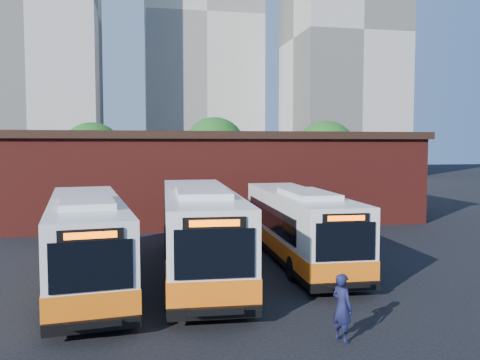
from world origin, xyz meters
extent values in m
plane|color=black|center=(0.00, 0.00, 0.00)|extent=(220.00, 220.00, 0.00)
cube|color=white|center=(-7.82, 2.76, 1.87)|extent=(4.13, 12.86, 3.00)
cube|color=orange|center=(-7.82, 2.76, 1.00)|extent=(4.19, 12.92, 0.74)
cube|color=black|center=(-7.82, 2.76, 0.47)|extent=(4.18, 12.91, 0.26)
cube|color=black|center=(-7.09, -3.55, 2.16)|extent=(2.27, 0.33, 1.42)
cube|color=black|center=(-7.09, -3.56, 3.03)|extent=(1.79, 0.27, 0.34)
cube|color=#FF5905|center=(-7.08, -3.60, 3.03)|extent=(1.41, 0.19, 0.19)
cube|color=black|center=(-7.08, -3.62, 0.47)|extent=(2.68, 0.46, 0.34)
cube|color=black|center=(-7.05, -3.86, 0.58)|extent=(1.56, 0.57, 0.06)
cube|color=black|center=(-7.03, -4.04, 0.65)|extent=(1.52, 0.22, 0.19)
cube|color=black|center=(-9.23, 3.02, 2.16)|extent=(1.19, 9.80, 1.11)
cube|color=black|center=(-6.51, 3.33, 2.16)|extent=(1.19, 9.80, 1.11)
cube|color=white|center=(-7.64, 1.19, 3.48)|extent=(2.33, 4.60, 0.23)
cylinder|color=black|center=(-8.62, -0.94, 0.53)|extent=(0.46, 1.09, 1.05)
cylinder|color=black|center=(-6.20, -0.66, 0.53)|extent=(0.46, 1.09, 1.05)
cylinder|color=black|center=(-9.42, 5.96, 0.53)|extent=(0.46, 1.09, 1.05)
cylinder|color=black|center=(-7.01, 6.24, 0.53)|extent=(0.46, 1.09, 1.05)
cube|color=white|center=(-3.25, 3.50, 1.98)|extent=(3.50, 13.51, 3.18)
cube|color=orange|center=(-3.25, 3.50, 1.06)|extent=(3.56, 13.57, 0.78)
cube|color=black|center=(-3.25, 3.50, 0.50)|extent=(3.55, 13.56, 0.28)
cube|color=black|center=(-3.58, -3.22, 2.29)|extent=(2.42, 0.19, 1.51)
cube|color=black|center=(-3.58, -3.24, 3.21)|extent=(1.90, 0.16, 0.36)
cube|color=#FF5905|center=(-3.58, -3.27, 3.21)|extent=(1.51, 0.10, 0.20)
cube|color=black|center=(-3.58, -3.29, 0.50)|extent=(2.85, 0.30, 0.36)
cube|color=black|center=(-3.59, -3.55, 0.61)|extent=(1.64, 0.50, 0.07)
cube|color=black|center=(-3.60, -3.75, 0.69)|extent=(1.62, 0.12, 0.20)
cube|color=black|center=(-4.67, 4.01, 2.29)|extent=(0.57, 10.43, 1.17)
cube|color=black|center=(-1.78, 3.87, 2.29)|extent=(0.57, 10.43, 1.17)
cube|color=white|center=(-3.33, 1.82, 3.68)|extent=(2.16, 4.78, 0.25)
cylinder|color=black|center=(-4.72, -0.23, 0.56)|extent=(0.41, 1.13, 1.12)
cylinder|color=black|center=(-2.15, -0.36, 0.56)|extent=(0.41, 1.13, 1.12)
cylinder|color=black|center=(-4.36, 7.12, 0.56)|extent=(0.41, 1.13, 1.12)
cylinder|color=black|center=(-1.78, 7.00, 0.56)|extent=(0.41, 1.13, 1.12)
cube|color=white|center=(1.65, 4.89, 1.81)|extent=(3.05, 12.32, 2.91)
cube|color=orange|center=(1.65, 4.89, 0.97)|extent=(3.10, 12.38, 0.71)
cube|color=black|center=(1.65, 4.89, 0.46)|extent=(3.09, 12.36, 0.25)
cube|color=black|center=(1.42, -1.25, 2.09)|extent=(2.21, 0.14, 1.38)
cube|color=black|center=(1.42, -1.26, 2.94)|extent=(1.73, 0.12, 0.33)
cube|color=#FF5905|center=(1.42, -1.30, 2.94)|extent=(1.38, 0.07, 0.18)
cube|color=black|center=(1.42, -1.31, 0.46)|extent=(2.60, 0.24, 0.33)
cube|color=black|center=(1.41, -1.55, 0.56)|extent=(1.49, 0.44, 0.06)
cube|color=black|center=(1.41, -1.73, 0.63)|extent=(1.48, 0.09, 0.18)
cube|color=black|center=(0.34, 5.35, 2.09)|extent=(0.40, 9.54, 1.07)
cube|color=black|center=(2.99, 5.25, 2.09)|extent=(0.40, 9.54, 1.07)
cube|color=white|center=(1.59, 3.36, 3.36)|extent=(1.92, 4.34, 0.22)
cylinder|color=black|center=(0.34, 1.47, 0.51)|extent=(0.36, 1.03, 1.02)
cylinder|color=black|center=(2.70, 1.39, 0.51)|extent=(0.36, 1.03, 1.02)
cylinder|color=black|center=(0.59, 8.20, 0.51)|extent=(0.36, 1.03, 1.02)
cylinder|color=black|center=(2.94, 8.11, 0.51)|extent=(0.36, 1.03, 1.02)
imported|color=#131537|center=(-0.20, -4.86, 0.97)|extent=(0.69, 0.83, 1.93)
cube|color=maroon|center=(0.00, 20.00, 3.00)|extent=(28.00, 12.00, 6.00)
cube|color=black|center=(0.00, 20.00, 6.15)|extent=(28.60, 12.60, 0.50)
cube|color=black|center=(3.00, 13.97, 1.20)|extent=(1.20, 0.08, 2.40)
cylinder|color=#382314|center=(-10.00, 32.00, 1.35)|extent=(0.36, 0.36, 2.70)
sphere|color=#164A14|center=(-10.00, 32.00, 4.65)|extent=(6.00, 6.00, 6.00)
cylinder|color=#382314|center=(2.00, 34.00, 1.48)|extent=(0.36, 0.36, 2.95)
sphere|color=#164A14|center=(2.00, 34.00, 5.08)|extent=(6.56, 6.56, 6.56)
cylinder|color=#382314|center=(13.00, 31.00, 1.40)|extent=(0.36, 0.36, 2.81)
sphere|color=#164A14|center=(13.00, 31.00, 4.84)|extent=(6.24, 6.24, 6.24)
cube|color=#B9B3AA|center=(-22.00, 72.00, 27.50)|extent=(20.00, 18.00, 55.00)
cube|color=#BBB8AB|center=(7.00, 86.00, 30.00)|extent=(22.00, 20.00, 60.00)
cube|color=#B9B3AA|center=(30.00, 68.00, 24.00)|extent=(18.00, 18.00, 48.00)
camera|label=1|loc=(-5.78, -17.99, 5.53)|focal=38.00mm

